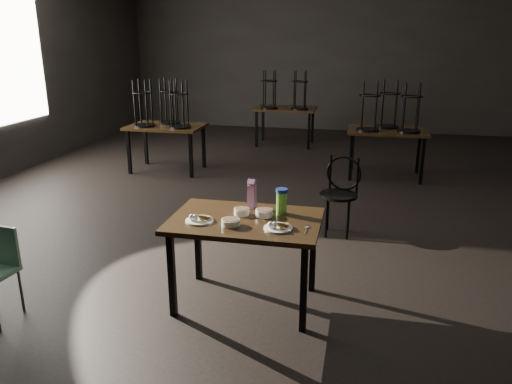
% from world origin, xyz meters
% --- Properties ---
extents(room, '(12.00, 12.04, 3.22)m').
position_xyz_m(room, '(-0.06, 0.01, 2.33)').
color(room, black).
rests_on(room, ground).
extents(main_table, '(1.20, 0.80, 0.75)m').
position_xyz_m(main_table, '(-0.40, -2.10, 0.67)').
color(main_table, black).
rests_on(main_table, ground).
extents(plate_left, '(0.22, 0.22, 0.07)m').
position_xyz_m(plate_left, '(-0.74, -2.23, 0.77)').
color(plate_left, white).
rests_on(plate_left, main_table).
extents(plate_right, '(0.22, 0.22, 0.07)m').
position_xyz_m(plate_right, '(-0.11, -2.26, 0.77)').
color(plate_right, white).
rests_on(plate_right, main_table).
extents(bowl_near, '(0.13, 0.13, 0.05)m').
position_xyz_m(bowl_near, '(-0.45, -2.00, 0.78)').
color(bowl_near, white).
rests_on(bowl_near, main_table).
extents(bowl_far, '(0.14, 0.14, 0.06)m').
position_xyz_m(bowl_far, '(-0.27, -2.01, 0.78)').
color(bowl_far, white).
rests_on(bowl_far, main_table).
extents(bowl_big, '(0.14, 0.14, 0.05)m').
position_xyz_m(bowl_big, '(-0.48, -2.26, 0.78)').
color(bowl_big, white).
rests_on(bowl_big, main_table).
extents(juice_carton, '(0.07, 0.07, 0.25)m').
position_xyz_m(juice_carton, '(-0.41, -1.83, 0.87)').
color(juice_carton, '#911A7C').
rests_on(juice_carton, main_table).
extents(water_bottle, '(0.12, 0.12, 0.22)m').
position_xyz_m(water_bottle, '(-0.14, -1.93, 0.86)').
color(water_bottle, '#68C038').
rests_on(water_bottle, main_table).
extents(spoon, '(0.04, 0.18, 0.01)m').
position_xyz_m(spoon, '(0.11, -2.18, 0.75)').
color(spoon, silver).
rests_on(spoon, main_table).
extents(bentwood_chair, '(0.44, 0.43, 0.87)m').
position_xyz_m(bentwood_chair, '(0.27, -0.37, 0.52)').
color(bentwood_chair, black).
rests_on(bentwood_chair, ground).
extents(bg_table_left, '(1.20, 0.80, 1.48)m').
position_xyz_m(bg_table_left, '(-2.64, 1.74, 0.78)').
color(bg_table_left, black).
rests_on(bg_table_left, ground).
extents(bg_table_right, '(1.20, 0.80, 1.48)m').
position_xyz_m(bg_table_right, '(0.84, 2.12, 0.78)').
color(bg_table_right, black).
rests_on(bg_table_right, ground).
extents(bg_table_far, '(1.20, 0.80, 1.48)m').
position_xyz_m(bg_table_far, '(-1.07, 4.10, 0.75)').
color(bg_table_far, black).
rests_on(bg_table_far, ground).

